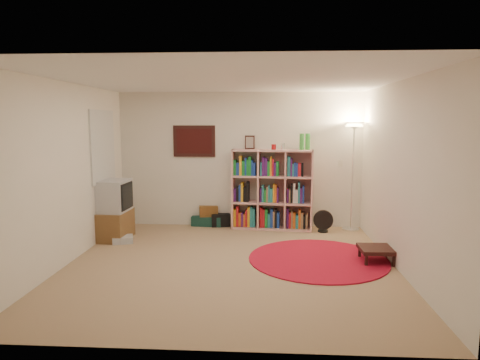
# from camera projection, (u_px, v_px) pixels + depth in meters

# --- Properties ---
(room) EXTENTS (4.54, 4.54, 2.54)m
(room) POSITION_uv_depth(u_px,v_px,m) (226.00, 174.00, 5.79)
(room) COLOR #9C7D5C
(room) RESTS_ON ground
(bookshelf) EXTENTS (1.49, 0.54, 1.75)m
(bookshelf) POSITION_uv_depth(u_px,v_px,m) (271.00, 191.00, 7.83)
(bookshelf) COLOR #E09D95
(bookshelf) RESTS_ON ground
(floor_lamp) EXTENTS (0.39, 0.39, 1.95)m
(floor_lamp) POSITION_uv_depth(u_px,v_px,m) (354.00, 141.00, 7.57)
(floor_lamp) COLOR white
(floor_lamp) RESTS_ON ground
(floor_fan) EXTENTS (0.35, 0.21, 0.40)m
(floor_fan) POSITION_uv_depth(u_px,v_px,m) (323.00, 221.00, 7.61)
(floor_fan) COLOR black
(floor_fan) RESTS_ON ground
(tv_stand) EXTENTS (0.52, 0.71, 1.00)m
(tv_stand) POSITION_uv_depth(u_px,v_px,m) (114.00, 211.00, 7.14)
(tv_stand) COLOR brown
(tv_stand) RESTS_ON ground
(dvd_box) EXTENTS (0.39, 0.36, 0.11)m
(dvd_box) POSITION_uv_depth(u_px,v_px,m) (123.00, 239.00, 6.97)
(dvd_box) COLOR #B8B9BD
(dvd_box) RESTS_ON ground
(suitcase) EXTENTS (0.61, 0.43, 0.18)m
(suitcase) POSITION_uv_depth(u_px,v_px,m) (208.00, 220.00, 8.17)
(suitcase) COLOR #13342D
(suitcase) RESTS_ON ground
(wicker_basket) EXTENTS (0.38, 0.31, 0.20)m
(wicker_basket) POSITION_uv_depth(u_px,v_px,m) (209.00, 211.00, 8.11)
(wicker_basket) COLOR brown
(wicker_basket) RESTS_ON suitcase
(duffel_bag) EXTENTS (0.39, 0.35, 0.24)m
(duffel_bag) POSITION_uv_depth(u_px,v_px,m) (220.00, 219.00, 8.11)
(duffel_bag) COLOR black
(duffel_bag) RESTS_ON ground
(red_rug) EXTENTS (1.99, 1.99, 0.02)m
(red_rug) POSITION_uv_depth(u_px,v_px,m) (318.00, 259.00, 6.12)
(red_rug) COLOR maroon
(red_rug) RESTS_ON ground
(side_table) EXTENTS (0.48, 0.48, 0.21)m
(side_table) POSITION_uv_depth(u_px,v_px,m) (377.00, 250.00, 5.99)
(side_table) COLOR black
(side_table) RESTS_ON ground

